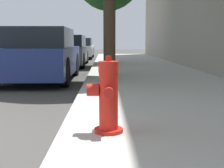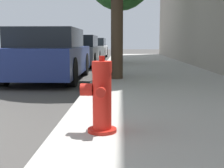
# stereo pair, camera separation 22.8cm
# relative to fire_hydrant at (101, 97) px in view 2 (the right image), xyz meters

# --- Properties ---
(fire_hydrant) EXTENTS (0.36, 0.39, 0.76)m
(fire_hydrant) POSITION_rel_fire_hydrant_xyz_m (0.00, 0.00, 0.00)
(fire_hydrant) COLOR red
(fire_hydrant) RESTS_ON sidewalk_slab
(parked_car_near) EXTENTS (1.85, 4.00, 1.40)m
(parked_car_near) POSITION_rel_fire_hydrant_xyz_m (-1.79, 5.39, 0.18)
(parked_car_near) COLOR navy
(parked_car_near) RESTS_ON ground_plane
(parked_car_mid) EXTENTS (1.79, 4.49, 1.31)m
(parked_car_mid) POSITION_rel_fire_hydrant_xyz_m (-1.74, 10.64, 0.14)
(parked_car_mid) COLOR #4C5156
(parked_car_mid) RESTS_ON ground_plane
(parked_car_far) EXTENTS (1.75, 4.38, 1.26)m
(parked_car_far) POSITION_rel_fire_hydrant_xyz_m (-1.65, 16.59, 0.12)
(parked_car_far) COLOR silver
(parked_car_far) RESTS_ON ground_plane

